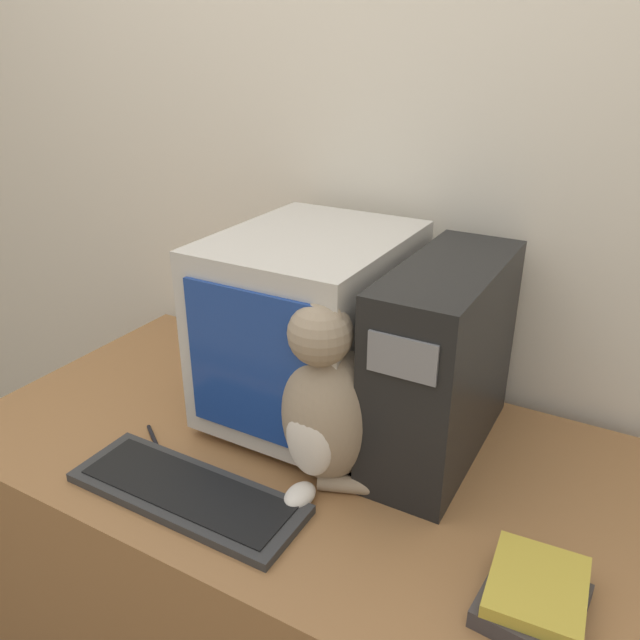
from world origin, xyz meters
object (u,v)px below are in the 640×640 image
at_px(book_stack, 534,597).
at_px(pen, 156,444).
at_px(computer_tower, 443,361).
at_px(cat, 327,405).
at_px(crt_monitor, 311,325).
at_px(keyboard, 187,492).

height_order(book_stack, pen, book_stack).
height_order(computer_tower, pen, computer_tower).
bearing_deg(computer_tower, cat, -126.79).
xyz_separation_m(crt_monitor, computer_tower, (0.30, 0.01, -0.01)).
relative_size(computer_tower, pen, 3.68).
bearing_deg(computer_tower, book_stack, -50.36).
relative_size(cat, pen, 3.13).
xyz_separation_m(computer_tower, book_stack, (0.28, -0.33, -0.18)).
xyz_separation_m(cat, pen, (-0.37, -0.09, -0.16)).
relative_size(crt_monitor, computer_tower, 1.02).
bearing_deg(crt_monitor, pen, -127.69).
height_order(crt_monitor, book_stack, crt_monitor).
height_order(keyboard, book_stack, book_stack).
bearing_deg(book_stack, pen, 177.35).
xyz_separation_m(keyboard, pen, (-0.17, 0.10, -0.01)).
bearing_deg(computer_tower, keyboard, -132.40).
xyz_separation_m(book_stack, pen, (-0.80, 0.04, -0.02)).
xyz_separation_m(computer_tower, pen, (-0.53, -0.30, -0.20)).
height_order(keyboard, pen, keyboard).
bearing_deg(pen, computer_tower, 29.41).
height_order(computer_tower, cat, computer_tower).
relative_size(keyboard, pen, 3.80).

